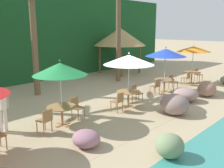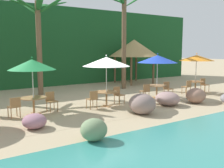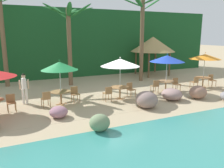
% 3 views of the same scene
% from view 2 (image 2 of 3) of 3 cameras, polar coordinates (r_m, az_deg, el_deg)
% --- Properties ---
extents(ground_plane, '(120.00, 120.00, 0.00)m').
position_cam_2_polar(ground_plane, '(12.89, -0.96, -4.68)').
color(ground_plane, tan).
extents(terrace_deck, '(18.00, 5.20, 0.01)m').
position_cam_2_polar(terrace_deck, '(12.89, -0.96, -4.66)').
color(terrace_deck, tan).
rests_on(terrace_deck, ground).
extents(foliage_backdrop, '(28.00, 2.40, 6.00)m').
position_cam_2_polar(foliage_backdrop, '(20.78, -14.37, 8.13)').
color(foliage_backdrop, '#194C23').
rests_on(foliage_backdrop, ground).
extents(rock_seawall, '(16.58, 3.41, 0.90)m').
position_cam_2_polar(rock_seawall, '(10.86, 5.76, -5.08)').
color(rock_seawall, gray).
rests_on(rock_seawall, ground).
extents(umbrella_green, '(1.97, 1.97, 2.48)m').
position_cam_2_polar(umbrella_green, '(11.21, -17.44, 4.16)').
color(umbrella_green, silver).
rests_on(umbrella_green, ground).
extents(dining_table_green, '(1.10, 1.10, 0.74)m').
position_cam_2_polar(dining_table_green, '(11.40, -17.13, -3.51)').
color(dining_table_green, '#A37547').
rests_on(dining_table_green, ground).
extents(chair_green_seaward, '(0.46, 0.47, 0.87)m').
position_cam_2_polar(chair_green_seaward, '(11.83, -13.46, -3.47)').
color(chair_green_seaward, '#9E7042').
rests_on(chair_green_seaward, ground).
extents(chair_green_inland, '(0.48, 0.48, 0.87)m').
position_cam_2_polar(chair_green_inland, '(11.03, -20.97, -4.59)').
color(chair_green_inland, '#9E7042').
rests_on(chair_green_inland, ground).
extents(umbrella_white, '(2.28, 2.28, 2.52)m').
position_cam_2_polar(umbrella_white, '(12.24, -1.27, 5.01)').
color(umbrella_white, silver).
rests_on(umbrella_white, ground).
extents(dining_table_white, '(1.10, 1.10, 0.74)m').
position_cam_2_polar(dining_table_white, '(12.42, -1.25, -2.26)').
color(dining_table_white, '#A37547').
rests_on(dining_table_white, ground).
extents(chair_white_seaward, '(0.47, 0.48, 0.87)m').
position_cam_2_polar(chair_white_seaward, '(13.05, 1.39, -2.22)').
color(chair_white_seaward, '#9E7042').
rests_on(chair_white_seaward, ground).
extents(chair_white_inland, '(0.44, 0.45, 0.87)m').
position_cam_2_polar(chair_white_inland, '(11.90, -4.37, -3.21)').
color(chair_white_inland, '#9E7042').
rests_on(chair_white_inland, ground).
extents(umbrella_blue, '(2.26, 2.26, 2.57)m').
position_cam_2_polar(umbrella_blue, '(14.67, 10.14, 5.53)').
color(umbrella_blue, silver).
rests_on(umbrella_blue, ground).
extents(dining_table_blue, '(1.10, 1.10, 0.74)m').
position_cam_2_polar(dining_table_blue, '(14.82, 9.99, -0.75)').
color(dining_table_blue, '#A37547').
rests_on(dining_table_blue, ground).
extents(chair_blue_seaward, '(0.46, 0.47, 0.87)m').
position_cam_2_polar(chair_blue_seaward, '(15.42, 12.31, -0.86)').
color(chair_blue_seaward, '#9E7042').
rests_on(chair_blue_seaward, ground).
extents(chair_blue_inland, '(0.46, 0.46, 0.87)m').
position_cam_2_polar(chair_blue_inland, '(14.26, 7.50, -1.44)').
color(chair_blue_inland, '#9E7042').
rests_on(chair_blue_inland, ground).
extents(umbrella_orange, '(2.18, 2.18, 2.54)m').
position_cam_2_polar(umbrella_orange, '(17.04, 18.39, 5.57)').
color(umbrella_orange, silver).
rests_on(umbrella_orange, ground).
extents(dining_table_orange, '(1.10, 1.10, 0.74)m').
position_cam_2_polar(dining_table_orange, '(17.16, 18.16, 0.13)').
color(dining_table_orange, '#A37547').
rests_on(dining_table_orange, ground).
extents(chair_orange_seaward, '(0.46, 0.47, 0.87)m').
position_cam_2_polar(chair_orange_seaward, '(17.85, 19.87, 0.01)').
color(chair_orange_seaward, '#9E7042').
rests_on(chair_orange_seaward, ground).
extents(chair_orange_inland, '(0.42, 0.43, 0.87)m').
position_cam_2_polar(chair_orange_inland, '(16.47, 16.52, -0.46)').
color(chair_orange_inland, '#9E7042').
rests_on(chair_orange_inland, ground).
extents(palm_tree_second, '(3.85, 3.72, 5.91)m').
position_cam_2_polar(palm_tree_second, '(16.23, -16.21, 12.30)').
color(palm_tree_second, brown).
rests_on(palm_tree_second, ground).
extents(palm_tree_third, '(3.47, 3.65, 6.75)m').
position_cam_2_polar(palm_tree_third, '(18.08, 2.73, 12.91)').
color(palm_tree_third, brown).
rests_on(palm_tree_third, ground).
extents(palapa_hut, '(4.12, 4.12, 3.58)m').
position_cam_2_polar(palapa_hut, '(21.12, 4.96, 7.98)').
color(palapa_hut, brown).
rests_on(palapa_hut, ground).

